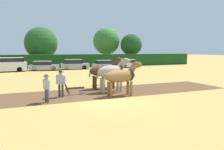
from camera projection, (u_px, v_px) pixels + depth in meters
ground_plane at (111, 101)px, 12.83m from camera, size 240.00×240.00×0.00m
plowed_furrow_strip at (57, 96)px, 14.32m from camera, size 25.67×4.34×0.01m
hedgerow at (51, 61)px, 37.51m from camera, size 57.73×1.89×2.31m
tree_center at (41, 43)px, 40.70m from camera, size 6.03×6.03×7.37m
tree_center_right at (106, 41)px, 47.76m from camera, size 5.80×5.80×7.92m
tree_right at (131, 45)px, 46.90m from camera, size 4.59×4.59×6.53m
draft_horse_lead_left at (121, 76)px, 14.32m from camera, size 2.86×0.87×2.33m
draft_horse_lead_right at (112, 72)px, 15.69m from camera, size 2.72×1.00×2.52m
draft_horse_trail_left at (105, 71)px, 17.08m from camera, size 2.99×0.91×2.50m
plow at (77, 90)px, 14.80m from camera, size 1.53×0.46×1.13m
farmer_at_plow at (61, 81)px, 13.94m from camera, size 0.55×0.46×1.72m
farmer_beside_team at (104, 73)px, 18.99m from camera, size 0.54×0.48×1.78m
farmer_onlooker_left at (47, 86)px, 12.45m from camera, size 0.40×0.60×1.62m
parked_van at (5, 65)px, 30.37m from camera, size 5.61×2.69×2.02m
parked_car_left at (44, 66)px, 32.86m from camera, size 4.64×2.60×1.42m
parked_car_center_left at (74, 64)px, 35.03m from camera, size 4.62×2.18×1.58m
parked_car_center at (104, 64)px, 36.10m from camera, size 4.36×2.31×1.42m
parked_car_center_right at (129, 64)px, 38.62m from camera, size 4.00×1.88×1.43m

